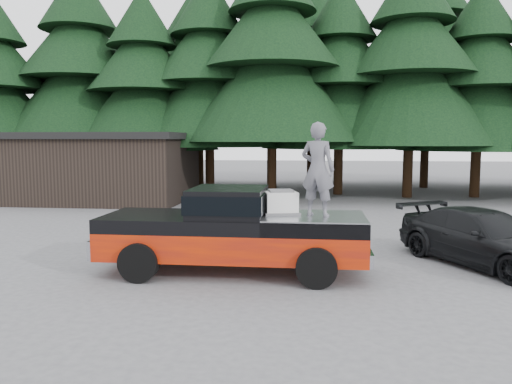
# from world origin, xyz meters

# --- Properties ---
(ground) EXTENTS (120.00, 120.00, 0.00)m
(ground) POSITION_xyz_m (0.00, 0.00, 0.00)
(ground) COLOR #4F4F51
(ground) RESTS_ON ground
(pickup_truck) EXTENTS (6.00, 2.04, 1.33)m
(pickup_truck) POSITION_xyz_m (-0.61, -0.56, 0.67)
(pickup_truck) COLOR #C02600
(pickup_truck) RESTS_ON ground
(truck_cab) EXTENTS (1.66, 1.90, 0.59)m
(truck_cab) POSITION_xyz_m (-0.71, -0.56, 1.62)
(truck_cab) COLOR black
(truck_cab) RESTS_ON pickup_truck
(air_compressor) EXTENTS (0.82, 0.73, 0.48)m
(air_compressor) POSITION_xyz_m (0.45, -0.43, 1.57)
(air_compressor) COLOR silver
(air_compressor) RESTS_ON pickup_truck
(man_on_bed) EXTENTS (0.86, 0.71, 2.03)m
(man_on_bed) POSITION_xyz_m (1.25, -0.63, 2.34)
(man_on_bed) COLOR #5A5961
(man_on_bed) RESTS_ON pickup_truck
(parked_car) EXTENTS (3.90, 4.88, 1.33)m
(parked_car) POSITION_xyz_m (5.20, 0.73, 0.66)
(parked_car) COLOR black
(parked_car) RESTS_ON ground
(utility_building) EXTENTS (8.40, 6.40, 3.30)m
(utility_building) POSITION_xyz_m (-9.00, 12.00, 1.67)
(utility_building) COLOR black
(utility_building) RESTS_ON ground
(treeline) EXTENTS (60.15, 16.05, 17.50)m
(treeline) POSITION_xyz_m (0.42, 17.20, 7.72)
(treeline) COLOR black
(treeline) RESTS_ON ground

